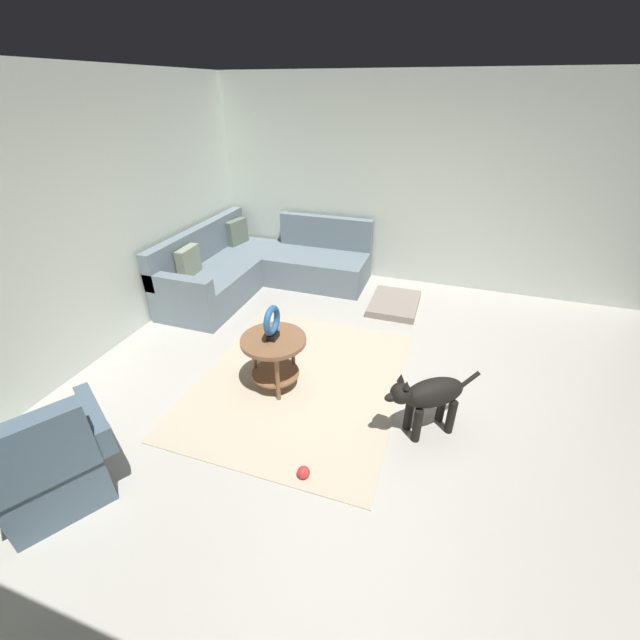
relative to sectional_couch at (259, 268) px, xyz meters
The scene contains 11 objects.
ground_plane 2.85m from the sectional_couch, 134.48° to the right, with size 6.00×6.00×0.10m, color #B7B2A8.
wall_back 2.43m from the sectional_couch, 155.18° to the left, with size 6.00×0.12×2.70m, color silver.
wall_right 2.47m from the sectional_couch, 64.73° to the right, with size 0.12×6.00×2.70m, color silver.
area_rug 2.28m from the sectional_couch, 144.24° to the right, with size 2.30×1.90×0.01m, color #BCAD93.
sectional_couch is the anchor object (origin of this frame).
armchair 3.58m from the sectional_couch, behind, with size 1.00×0.93×0.88m.
side_table 2.26m from the sectional_couch, 150.34° to the right, with size 0.60×0.60×0.54m.
torus_sculpture 2.30m from the sectional_couch, 150.34° to the right, with size 0.28×0.08×0.33m.
dog_bed_mat 1.96m from the sectional_couch, 90.16° to the right, with size 0.80×0.60×0.09m, color gray.
dog 3.30m from the sectional_couch, 129.96° to the right, with size 0.54×0.71×0.63m.
dog_toy_ball 3.36m from the sectional_couch, 148.79° to the right, with size 0.10×0.10×0.10m, color red.
Camera 1 is at (-2.70, -0.45, 2.50)m, focal length 22.32 mm.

